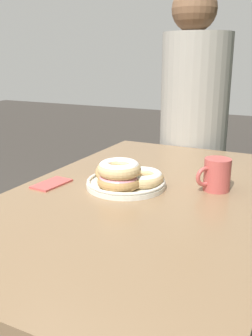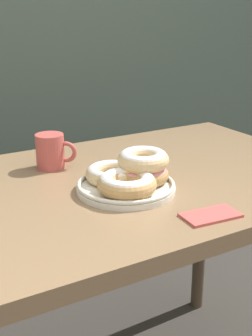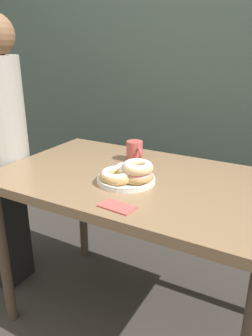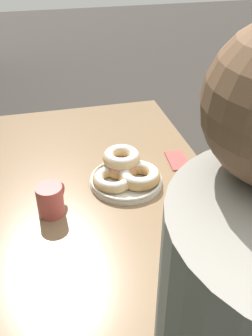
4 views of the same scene
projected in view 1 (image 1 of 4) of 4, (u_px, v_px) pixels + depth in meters
dining_table at (144, 219)px, 1.12m from camera, size 1.22×0.74×0.78m
donut_plate at (124, 176)px, 1.12m from camera, size 0.26×0.26×0.09m
coffee_mug at (216, 174)px, 1.10m from camera, size 0.10×0.09×0.10m
person_figure at (194, 141)px, 1.82m from camera, size 0.40×0.31×1.44m
napkin at (52, 184)px, 1.16m from camera, size 0.13×0.08×0.01m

